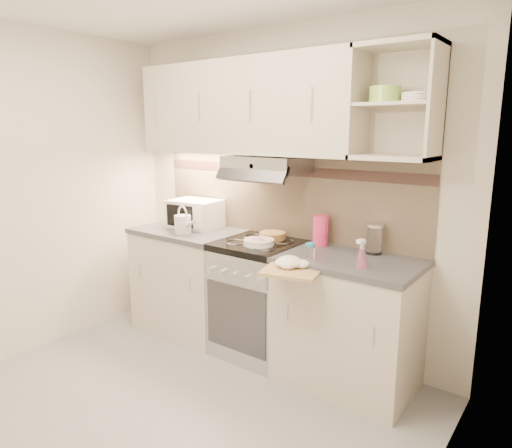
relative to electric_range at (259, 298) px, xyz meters
name	(u,v)px	position (x,y,z in m)	size (l,w,h in m)	color
ground	(153,420)	(0.00, -1.10, -0.45)	(3.00, 3.00, 0.00)	#959597
room_shell	(188,148)	(0.00, -0.73, 1.18)	(3.04, 2.84, 2.52)	beige
base_cabinet_left	(190,281)	(-0.75, 0.00, -0.02)	(0.90, 0.60, 0.86)	beige
worktop_left	(189,231)	(-0.75, 0.00, 0.43)	(0.92, 0.62, 0.04)	#47474C
base_cabinet_right	(348,325)	(0.75, 0.00, -0.02)	(0.90, 0.60, 0.86)	beige
worktop_right	(351,261)	(0.75, 0.00, 0.43)	(0.92, 0.62, 0.04)	#47474C
electric_range	(259,298)	(0.00, 0.00, 0.00)	(0.60, 0.60, 0.90)	#B7B7BC
microwave	(195,214)	(-0.76, 0.10, 0.57)	(0.45, 0.35, 0.24)	white
watering_can	(183,223)	(-0.67, -0.13, 0.53)	(0.27, 0.14, 0.23)	silver
plate_stack	(259,242)	(0.05, -0.08, 0.47)	(0.23, 0.23, 0.05)	white
bread_loaf	(273,236)	(0.02, 0.14, 0.47)	(0.21, 0.21, 0.05)	#B68A41
pink_pitcher	(321,230)	(0.42, 0.19, 0.56)	(0.12, 0.11, 0.23)	#D82B5E
glass_jar	(374,239)	(0.83, 0.20, 0.55)	(0.11, 0.11, 0.21)	silver
spice_jar	(310,250)	(0.52, -0.13, 0.50)	(0.07, 0.07, 0.10)	white
spray_bottle	(362,256)	(0.89, -0.15, 0.52)	(0.07, 0.07, 0.19)	pink
cutting_board	(292,270)	(0.53, -0.37, 0.42)	(0.35, 0.32, 0.02)	tan
dish_towel	(291,263)	(0.52, -0.36, 0.46)	(0.25, 0.21, 0.07)	white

